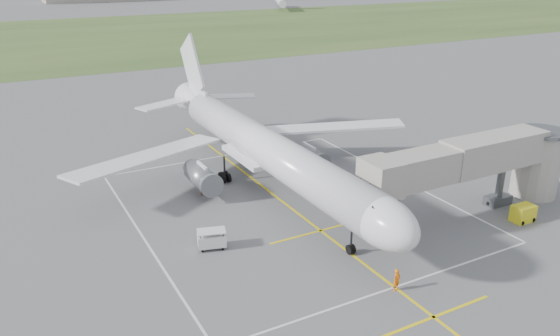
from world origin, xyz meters
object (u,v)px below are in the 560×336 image
ramp_worker_nose (397,280)px  baggage_cart (212,239)px  gpu_unit (523,213)px  ramp_worker_wing (202,188)px  airliner (265,148)px  jet_bridge (487,162)px

ramp_worker_nose → baggage_cart: bearing=117.1°
gpu_unit → baggage_cart: (-26.58, 8.79, 0.06)m
ramp_worker_wing → baggage_cart: bearing=128.6°
airliner → ramp_worker_nose: bearing=-90.4°
airliner → baggage_cart: (-9.50, -9.07, -3.58)m
jet_bridge → baggage_cart: bearing=168.4°
gpu_unit → baggage_cart: bearing=162.8°
airliner → ramp_worker_wing: size_ratio=30.15×
jet_bridge → ramp_worker_wing: size_ratio=15.09×
ramp_worker_nose → ramp_worker_wing: ramp_worker_nose is taller
jet_bridge → baggage_cart: (-25.22, 5.18, -3.93)m
gpu_unit → ramp_worker_wing: size_ratio=1.34×
ramp_worker_wing → ramp_worker_nose: bearing=160.6°
airliner → gpu_unit: airliner is taller
ramp_worker_nose → jet_bridge: bearing=12.4°
airliner → ramp_worker_wing: airliner is taller
jet_bridge → ramp_worker_wing: (-22.01, 15.79, -3.97)m
airliner → baggage_cart: size_ratio=18.07×
airliner → ramp_worker_nose: (-0.15, -21.07, -3.55)m
baggage_cart → ramp_worker_wing: 11.08m
ramp_worker_nose → ramp_worker_wing: bearing=94.4°
jet_bridge → ramp_worker_nose: 17.71m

